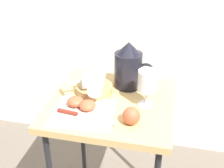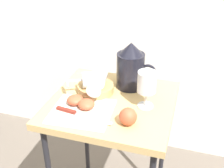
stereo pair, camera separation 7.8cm
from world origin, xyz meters
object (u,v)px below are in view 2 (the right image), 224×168
Objects in this scene: apple_half_right at (86,104)px; wine_glass_tipped_near at (90,80)px; apple_half_left at (75,100)px; apple_whole at (128,117)px; wine_glass_upright at (147,84)px; table at (112,116)px; knife at (75,113)px; wine_glass_tipped_far at (98,79)px; basket_tray at (96,88)px; pitcher at (131,70)px.

wine_glass_tipped_near is at bearing 103.37° from apple_half_right.
wine_glass_tipped_near is 0.11m from apple_half_left.
wine_glass_upright is at bearing 73.94° from apple_whole.
table is 0.18m from wine_glass_tipped_near.
wine_glass_upright is 0.30m from knife.
knife is at bearing -66.18° from apple_half_left.
table is 0.15m from apple_half_right.
table is at bearing -13.83° from wine_glass_tipped_near.
wine_glass_tipped_far is at bearing 80.52° from knife.
wine_glass_tipped_near is 2.32× the size of apple_whole.
apple_whole is at bearing -14.86° from apple_half_left.
apple_half_left is 0.06m from apple_half_right.
wine_glass_tipped_far is at bearing 168.27° from wine_glass_upright.
apple_whole is (0.10, -0.13, 0.11)m from table.
table is 4.64× the size of wine_glass_upright.
wine_glass_tipped_near is 2.32× the size of apple_half_right.
table is 0.20m from apple_whole.
knife is (-0.03, -0.05, -0.01)m from apple_half_right.
basket_tray is at bearing 136.18° from apple_whole.
basket_tray is (-0.09, 0.05, 0.09)m from table.
pitcher is 0.32m from knife.
apple_whole is (-0.04, -0.13, -0.07)m from wine_glass_upright.
table is at bearing -30.29° from wine_glass_tipped_far.
knife is (-0.15, -0.28, -0.08)m from pitcher.
apple_whole reaches higher than basket_tray.
knife is at bearing -118.17° from pitcher.
wine_glass_tipped_near reaches higher than basket_tray.
apple_half_left reaches higher than table.
wine_glass_upright is 0.30m from apple_half_left.
apple_half_right reaches higher than basket_tray.
basket_tray is 0.75× the size of pitcher.
wine_glass_tipped_far is at bearing 62.86° from apple_half_left.
apple_whole is (0.24, -0.06, 0.01)m from apple_half_left.
pitcher reaches higher than basket_tray.
apple_half_left is 0.07m from knife.
wine_glass_tipped_far reaches higher than apple_whole.
table is 0.22m from pitcher.
pitcher is 0.17m from wine_glass_upright.
table is at bearing 28.22° from apple_half_left.
apple_half_left is 0.28× the size of knife.
wine_glass_tipped_far is 2.43× the size of apple_half_left.
wine_glass_tipped_near reaches higher than apple_half_left.
wine_glass_upright reaches higher than knife.
table is at bearing 127.16° from apple_whole.
wine_glass_upright is at bearing 29.10° from knife.
apple_half_left is at bearing -151.78° from table.
table is 0.14m from basket_tray.
wine_glass_tipped_far is 2.43× the size of apple_whole.
pitcher reaches higher than apple_whole.
apple_whole is (0.06, -0.27, -0.05)m from pitcher.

